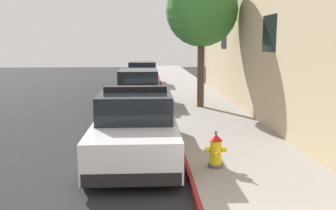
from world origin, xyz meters
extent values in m
cube|color=#232326|center=(-4.61, 10.00, -0.10)|extent=(28.73, 60.00, 0.20)
cube|color=gray|center=(1.39, 10.00, 0.07)|extent=(2.77, 60.00, 0.14)
cube|color=maroon|center=(-0.04, 10.00, 0.07)|extent=(0.08, 60.00, 0.14)
cube|color=black|center=(2.80, 7.95, 2.97)|extent=(0.06, 1.30, 1.10)
cube|color=black|center=(2.80, 14.69, 2.97)|extent=(0.06, 1.30, 1.10)
cube|color=white|center=(-1.15, 5.45, 0.58)|extent=(1.84, 4.80, 0.76)
cube|color=black|center=(-1.15, 5.60, 1.26)|extent=(1.64, 2.50, 0.60)
cube|color=black|center=(-1.15, 3.11, 0.32)|extent=(1.76, 0.16, 0.24)
cube|color=black|center=(-1.15, 7.79, 0.32)|extent=(1.76, 0.16, 0.24)
cylinder|color=black|center=(-2.01, 7.15, 0.32)|extent=(0.22, 0.64, 0.64)
cylinder|color=black|center=(-0.29, 7.15, 0.32)|extent=(0.22, 0.64, 0.64)
cylinder|color=black|center=(-2.01, 3.75, 0.32)|extent=(0.22, 0.64, 0.64)
cylinder|color=black|center=(-0.29, 3.75, 0.32)|extent=(0.22, 0.64, 0.64)
cube|color=black|center=(-1.15, 5.55, 1.62)|extent=(1.48, 0.20, 0.12)
cube|color=red|center=(-1.50, 5.55, 1.62)|extent=(0.44, 0.18, 0.11)
cube|color=#1E33E0|center=(-0.80, 5.55, 1.62)|extent=(0.44, 0.18, 0.11)
cube|color=black|center=(-1.27, 12.83, 0.58)|extent=(1.84, 4.80, 0.76)
cube|color=black|center=(-1.27, 12.98, 1.26)|extent=(1.64, 2.50, 0.60)
cube|color=black|center=(-1.27, 10.49, 0.32)|extent=(1.76, 0.16, 0.24)
cube|color=black|center=(-1.27, 15.17, 0.32)|extent=(1.76, 0.16, 0.24)
cylinder|color=black|center=(-2.13, 14.53, 0.32)|extent=(0.22, 0.64, 0.64)
cylinder|color=black|center=(-0.41, 14.53, 0.32)|extent=(0.22, 0.64, 0.64)
cylinder|color=black|center=(-2.13, 11.13, 0.32)|extent=(0.22, 0.64, 0.64)
cylinder|color=black|center=(-0.41, 11.13, 0.32)|extent=(0.22, 0.64, 0.64)
cube|color=navy|center=(-1.22, 20.26, 0.58)|extent=(1.84, 4.80, 0.76)
cube|color=black|center=(-1.22, 20.41, 1.26)|extent=(1.64, 2.50, 0.60)
cube|color=black|center=(-1.22, 17.92, 0.32)|extent=(1.76, 0.16, 0.24)
cube|color=black|center=(-1.22, 22.60, 0.32)|extent=(1.76, 0.16, 0.24)
cylinder|color=black|center=(-2.08, 21.96, 0.32)|extent=(0.22, 0.64, 0.64)
cylinder|color=black|center=(-0.36, 21.96, 0.32)|extent=(0.22, 0.64, 0.64)
cylinder|color=black|center=(-2.08, 18.56, 0.32)|extent=(0.22, 0.64, 0.64)
cylinder|color=black|center=(-0.36, 18.56, 0.32)|extent=(0.22, 0.64, 0.64)
cylinder|color=#4C4C51|center=(0.54, 4.20, 0.17)|extent=(0.32, 0.32, 0.06)
cylinder|color=yellow|center=(0.54, 4.20, 0.45)|extent=(0.24, 0.24, 0.50)
cone|color=red|center=(0.54, 4.20, 0.77)|extent=(0.28, 0.28, 0.14)
cylinder|color=#4C4C51|center=(0.54, 4.20, 0.87)|extent=(0.05, 0.05, 0.06)
cylinder|color=yellow|center=(0.37, 4.20, 0.51)|extent=(0.10, 0.10, 0.10)
cylinder|color=yellow|center=(0.71, 4.20, 0.51)|extent=(0.10, 0.10, 0.10)
cylinder|color=yellow|center=(0.54, 4.02, 0.46)|extent=(0.13, 0.12, 0.13)
cylinder|color=brown|center=(1.26, 11.70, 1.56)|extent=(0.28, 0.28, 2.83)
sphere|color=#387A33|center=(1.26, 11.70, 3.96)|extent=(2.82, 2.82, 2.82)
camera|label=1|loc=(-0.84, -3.16, 2.67)|focal=39.80mm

